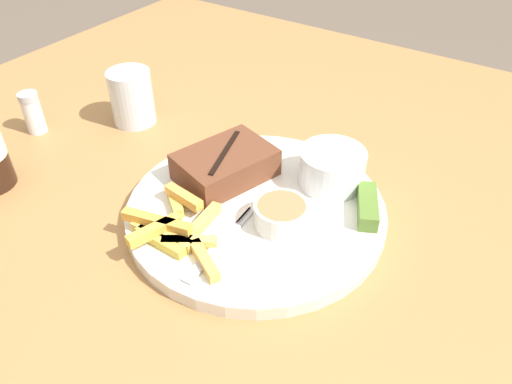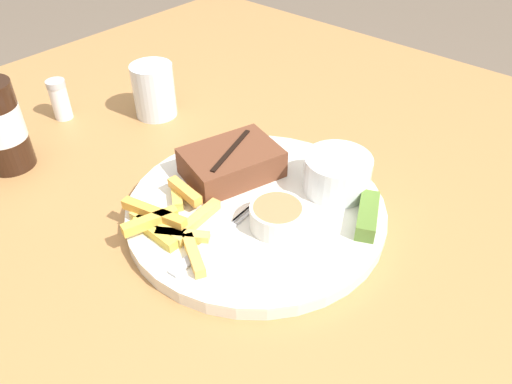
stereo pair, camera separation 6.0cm
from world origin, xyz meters
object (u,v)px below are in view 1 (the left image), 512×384
object	(u,v)px
dinner_plate	(256,210)
salt_shaker	(33,112)
dipping_sauce_cup	(281,214)
coleslaw_cup	(332,165)
drinking_glass	(132,97)
pickle_spear	(367,206)
steak_portion	(225,165)
fork_utensil	(218,246)

from	to	relation	value
dinner_plate	salt_shaker	distance (m)	0.39
dipping_sauce_cup	salt_shaker	xyz separation A→B (m)	(-0.01, 0.44, -0.00)
dinner_plate	coleslaw_cup	xyz separation A→B (m)	(0.09, -0.05, 0.04)
drinking_glass	salt_shaker	xyz separation A→B (m)	(-0.11, 0.10, -0.01)
pickle_spear	salt_shaker	size ratio (longest dim) A/B	1.14
steak_portion	drinking_glass	xyz separation A→B (m)	(0.06, 0.22, 0.01)
pickle_spear	salt_shaker	distance (m)	0.52
steak_portion	fork_utensil	xyz separation A→B (m)	(-0.11, -0.07, -0.02)
pickle_spear	drinking_glass	world-z (taller)	drinking_glass
dipping_sauce_cup	salt_shaker	world-z (taller)	salt_shaker
dipping_sauce_cup	drinking_glass	bearing A→B (deg)	73.71
dinner_plate	coleslaw_cup	size ratio (longest dim) A/B	3.77
dinner_plate	dipping_sauce_cup	xyz separation A→B (m)	(-0.01, -0.04, 0.02)
salt_shaker	steak_portion	bearing A→B (deg)	-81.61
dipping_sauce_cup	drinking_glass	xyz separation A→B (m)	(0.10, 0.33, 0.01)
dinner_plate	dipping_sauce_cup	size ratio (longest dim) A/B	4.97
dinner_plate	steak_portion	distance (m)	0.08
dinner_plate	steak_portion	xyz separation A→B (m)	(0.03, 0.06, 0.03)
dinner_plate	drinking_glass	distance (m)	0.30
salt_shaker	fork_utensil	bearing A→B (deg)	-98.82
coleslaw_cup	fork_utensil	distance (m)	0.18
pickle_spear	drinking_glass	bearing A→B (deg)	86.86
steak_portion	dipping_sauce_cup	distance (m)	0.12
pickle_spear	dipping_sauce_cup	bearing A→B (deg)	134.87
dipping_sauce_cup	dinner_plate	bearing A→B (deg)	73.43
dinner_plate	salt_shaker	xyz separation A→B (m)	(-0.02, 0.39, 0.02)
fork_utensil	drinking_glass	world-z (taller)	drinking_glass
pickle_spear	fork_utensil	xyz separation A→B (m)	(-0.15, 0.11, -0.01)
dinner_plate	salt_shaker	world-z (taller)	salt_shaker
coleslaw_cup	pickle_spear	xyz separation A→B (m)	(-0.03, -0.06, -0.02)
dipping_sauce_cup	pickle_spear	distance (m)	0.11
pickle_spear	salt_shaker	world-z (taller)	salt_shaker
steak_portion	salt_shaker	distance (m)	0.33
salt_shaker	dinner_plate	bearing A→B (deg)	-86.77
fork_utensil	drinking_glass	xyz separation A→B (m)	(0.17, 0.29, 0.02)
dinner_plate	fork_utensil	xyz separation A→B (m)	(-0.08, -0.01, 0.01)
coleslaw_cup	fork_utensil	bearing A→B (deg)	164.33
coleslaw_cup	dipping_sauce_cup	distance (m)	0.11
coleslaw_cup	dipping_sauce_cup	size ratio (longest dim) A/B	1.32
dipping_sauce_cup	salt_shaker	bearing A→B (deg)	91.21
steak_portion	pickle_spear	size ratio (longest dim) A/B	1.87
drinking_glass	salt_shaker	world-z (taller)	drinking_glass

